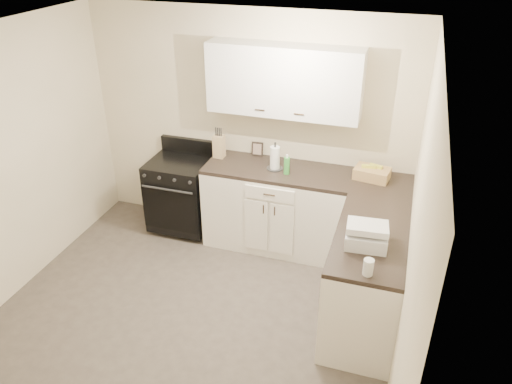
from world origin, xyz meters
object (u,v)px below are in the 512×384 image
(stove, at_px, (181,194))
(paper_towel, at_px, (275,158))
(wicker_basket, at_px, (372,173))
(knife_block, at_px, (219,146))
(countertop_grill, at_px, (366,237))

(stove, relative_size, paper_towel, 3.27)
(stove, relative_size, wicker_basket, 2.37)
(knife_block, xyz_separation_m, countertop_grill, (1.73, -1.20, -0.07))
(paper_towel, bearing_deg, countertop_grill, -45.63)
(stove, height_order, paper_towel, paper_towel)
(knife_block, relative_size, paper_towel, 1.01)
(countertop_grill, bearing_deg, wicker_basket, 89.27)
(stove, distance_m, wicker_basket, 2.17)
(stove, distance_m, knife_block, 0.76)
(wicker_basket, bearing_deg, knife_block, 179.38)
(wicker_basket, height_order, countertop_grill, countertop_grill)
(stove, xyz_separation_m, wicker_basket, (2.10, 0.10, 0.54))
(paper_towel, bearing_deg, stove, -179.00)
(knife_block, relative_size, countertop_grill, 0.77)
(wicker_basket, bearing_deg, countertop_grill, -86.08)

